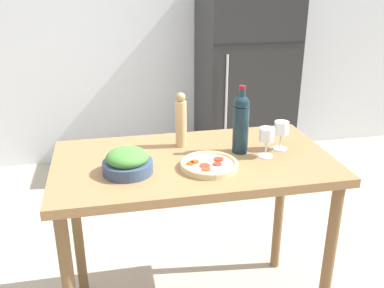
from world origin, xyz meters
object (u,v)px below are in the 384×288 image
wine_bottle (241,122)px  pepper_mill (181,121)px  wine_glass_near (267,136)px  wine_glass_far (281,130)px  refrigerator (244,79)px  homemade_pizza (209,165)px  salad_bowl (128,162)px

wine_bottle → pepper_mill: (-0.27, 0.14, -0.02)m
wine_glass_near → wine_glass_far: size_ratio=1.00×
refrigerator → homemade_pizza: (-0.83, -1.99, 0.11)m
salad_bowl → refrigerator: bearing=58.8°
refrigerator → wine_glass_far: bearing=-102.9°
refrigerator → homemade_pizza: 2.16m
wine_glass_far → pepper_mill: (-0.48, 0.14, 0.03)m
refrigerator → wine_bottle: 1.97m
refrigerator → wine_glass_far: refrigerator is taller
wine_glass_far → homemade_pizza: size_ratio=0.55×
wine_glass_far → pepper_mill: pepper_mill is taller
refrigerator → pepper_mill: size_ratio=6.06×
wine_bottle → wine_glass_near: bearing=-36.3°
wine_glass_far → pepper_mill: bearing=163.6°
wine_glass_near → wine_glass_far: (0.10, 0.07, -0.00)m
homemade_pizza → wine_glass_far: bearing=19.6°
refrigerator → pepper_mill: (-0.90, -1.71, 0.23)m
wine_glass_far → wine_bottle: bearing=178.3°
wine_bottle → homemade_pizza: wine_bottle is taller
refrigerator → wine_glass_near: (-0.53, -1.92, 0.20)m
salad_bowl → wine_glass_near: bearing=4.0°
salad_bowl → pepper_mill: bearing=42.0°
wine_glass_near → pepper_mill: size_ratio=0.52×
refrigerator → wine_glass_near: 2.00m
wine_glass_far → salad_bowl: size_ratio=0.65×
wine_glass_near → wine_glass_far: bearing=34.2°
wine_bottle → pepper_mill: size_ratio=1.19×
wine_bottle → salad_bowl: 0.58m
wine_bottle → salad_bowl: (-0.56, -0.12, -0.10)m
pepper_mill → salad_bowl: size_ratio=1.27×
wine_glass_far → salad_bowl: (-0.77, -0.12, -0.05)m
wine_glass_far → refrigerator: bearing=77.1°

